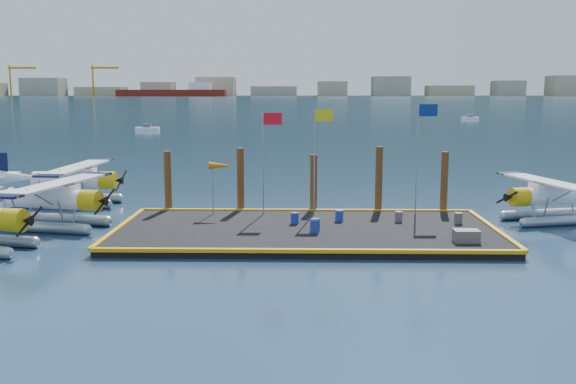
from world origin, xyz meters
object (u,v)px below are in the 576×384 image
(drum_1, at_px, (316,225))
(drum_3, at_px, (315,226))
(flagpole_blue, at_px, (421,142))
(piling_0, at_px, (168,183))
(drum_4, at_px, (458,218))
(flagpole_red, at_px, (267,147))
(drum_0, at_px, (295,218))
(flagpole_yellow, at_px, (318,145))
(windsock, at_px, (220,167))
(drum_5, at_px, (339,216))
(piling_1, at_px, (241,182))
(crate, at_px, (466,236))
(piling_2, at_px, (314,185))
(seaplane_b, at_px, (52,202))
(drum_2, at_px, (399,217))
(piling_4, at_px, (444,184))
(seaplane_d, at_px, (554,198))
(piling_3, at_px, (379,182))
(seaplane_c, at_px, (72,183))

(drum_1, bearing_deg, drum_3, -97.85)
(flagpole_blue, xyz_separation_m, piling_0, (-15.20, 1.60, -2.69))
(drum_4, height_order, flagpole_red, flagpole_red)
(drum_0, bearing_deg, drum_1, -58.85)
(flagpole_yellow, distance_m, windsock, 5.87)
(drum_5, distance_m, piling_1, 7.02)
(crate, bearing_deg, piling_0, 152.36)
(flagpole_blue, bearing_deg, piling_1, 171.49)
(drum_1, height_order, piling_2, piling_2)
(seaplane_b, height_order, drum_2, seaplane_b)
(drum_2, distance_m, drum_3, 5.60)
(drum_2, bearing_deg, seaplane_b, -179.14)
(drum_0, height_order, piling_0, piling_0)
(windsock, bearing_deg, flagpole_red, 0.00)
(drum_0, bearing_deg, piling_4, 25.26)
(piling_0, bearing_deg, flagpole_red, -14.46)
(seaplane_d, relative_size, drum_3, 13.78)
(flagpole_blue, height_order, piling_3, flagpole_blue)
(drum_3, height_order, drum_4, drum_3)
(piling_2, bearing_deg, drum_2, -37.77)
(drum_3, xyz_separation_m, flagpole_red, (-2.73, 4.97, 3.66))
(seaplane_d, relative_size, drum_2, 15.78)
(flagpole_blue, bearing_deg, drum_2, -125.76)
(drum_1, distance_m, piling_1, 7.73)
(flagpole_blue, height_order, piling_4, flagpole_blue)
(drum_2, xyz_separation_m, piling_1, (-9.22, 3.65, 1.41))
(drum_0, bearing_deg, flagpole_yellow, 63.98)
(flagpole_red, relative_size, flagpole_yellow, 0.97)
(crate, distance_m, flagpole_yellow, 10.58)
(seaplane_c, height_order, flagpole_red, flagpole_red)
(piling_0, bearing_deg, drum_1, -34.31)
(seaplane_d, xyz_separation_m, drum_5, (-12.71, -1.98, -0.70))
(seaplane_b, relative_size, drum_3, 14.76)
(piling_1, bearing_deg, flagpole_blue, -8.51)
(piling_1, bearing_deg, drum_0, -51.82)
(piling_2, bearing_deg, flagpole_blue, -14.48)
(crate, bearing_deg, seaplane_b, 168.29)
(drum_1, bearing_deg, flagpole_yellow, 87.36)
(flagpole_yellow, bearing_deg, piling_4, 11.60)
(piling_0, bearing_deg, piling_3, 0.00)
(drum_2, height_order, flagpole_yellow, flagpole_yellow)
(seaplane_d, bearing_deg, drum_0, 85.99)
(crate, xyz_separation_m, flagpole_red, (-10.05, 6.91, 3.69))
(seaplane_b, relative_size, drum_4, 15.86)
(drum_0, relative_size, piling_4, 0.15)
(piling_4, bearing_deg, seaplane_d, -14.60)
(piling_3, bearing_deg, piling_4, 0.00)
(flagpole_blue, bearing_deg, drum_3, -141.58)
(seaplane_d, relative_size, flagpole_red, 1.52)
(flagpole_red, height_order, windsock, flagpole_red)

